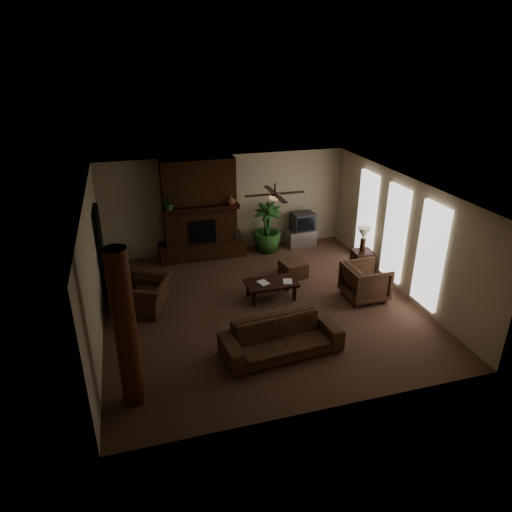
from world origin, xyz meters
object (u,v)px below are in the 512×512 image
object	(u,v)px
tv_stand	(301,238)
lamp_right	(364,235)
coffee_table	(271,284)
ottoman	(293,269)
side_table_left	(122,294)
armchair_right	(366,280)
sofa	(281,332)
floor_vase	(235,239)
log_column	(125,330)
armchair_left	(146,290)
lamp_left	(117,265)
side_table_right	(362,261)
floor_plant	(267,238)

from	to	relation	value
tv_stand	lamp_right	size ratio (longest dim) A/B	1.31
coffee_table	ottoman	distance (m)	1.34
ottoman	side_table_left	xyz separation A→B (m)	(-4.32, -0.30, 0.08)
armchair_right	lamp_right	bearing A→B (deg)	-25.68
sofa	floor_vase	xyz separation A→B (m)	(0.28, 4.95, -0.02)
armchair_right	coffee_table	bearing A→B (deg)	73.21
floor_vase	side_table_left	world-z (taller)	floor_vase
floor_vase	lamp_right	xyz separation A→B (m)	(3.00, -2.02, 0.57)
ottoman	floor_vase	world-z (taller)	floor_vase
log_column	tv_stand	bearing A→B (deg)	47.14
sofa	armchair_left	xyz separation A→B (m)	(-2.39, 2.41, 0.04)
side_table_left	lamp_left	bearing A→B (deg)	119.89
log_column	armchair_right	bearing A→B (deg)	20.99
log_column	side_table_right	bearing A→B (deg)	29.74
lamp_right	floor_plant	bearing A→B (deg)	137.10
floor_vase	sofa	bearing A→B (deg)	-93.23
log_column	tv_stand	size ratio (longest dim) A/B	3.29
armchair_left	floor_plant	size ratio (longest dim) A/B	0.78
armchair_left	armchair_right	world-z (taller)	armchair_left
armchair_right	lamp_left	distance (m)	5.73
lamp_right	ottoman	bearing A→B (deg)	176.02
tv_stand	armchair_right	bearing A→B (deg)	-88.53
coffee_table	log_column	bearing A→B (deg)	-140.66
armchair_left	tv_stand	world-z (taller)	armchair_left
floor_vase	floor_plant	bearing A→B (deg)	-7.11
coffee_table	ottoman	xyz separation A→B (m)	(0.92, 0.96, -0.17)
floor_plant	side_table_left	world-z (taller)	floor_plant
sofa	armchair_right	distance (m)	3.00
tv_stand	floor_plant	bearing A→B (deg)	-176.94
floor_vase	side_table_left	distance (m)	3.88
armchair_left	side_table_left	world-z (taller)	armchair_left
floor_vase	lamp_left	distance (m)	3.92
tv_stand	side_table_right	xyz separation A→B (m)	(0.95, -2.06, 0.03)
sofa	side_table_right	xyz separation A→B (m)	(3.28, 2.89, -0.18)
log_column	sofa	size ratio (longest dim) A/B	1.20
armchair_right	tv_stand	world-z (taller)	armchair_right
armchair_right	floor_plant	distance (m)	3.62
armchair_right	lamp_left	size ratio (longest dim) A/B	1.47
coffee_table	tv_stand	distance (m)	3.41
side_table_left	sofa	bearing A→B (deg)	-43.38
sofa	side_table_left	size ratio (longest dim) A/B	4.23
coffee_table	side_table_left	world-z (taller)	side_table_left
log_column	tv_stand	world-z (taller)	log_column
sofa	side_table_right	size ratio (longest dim) A/B	4.23
tv_stand	floor_vase	xyz separation A→B (m)	(-2.05, -0.00, 0.18)
log_column	lamp_right	distance (m)	7.06
armchair_left	coffee_table	distance (m)	2.88
tv_stand	side_table_left	bearing A→B (deg)	-160.49
ottoman	coffee_table	bearing A→B (deg)	-133.72
armchair_right	floor_plant	xyz separation A→B (m)	(-1.38, 3.35, -0.07)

